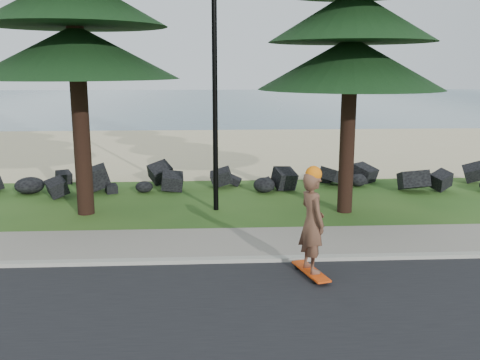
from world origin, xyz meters
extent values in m
plane|color=#1F4616|center=(0.00, 0.00, 0.00)|extent=(160.00, 160.00, 0.00)
cube|color=black|center=(0.00, -4.50, 0.01)|extent=(160.00, 7.00, 0.02)
cube|color=#ACA99A|center=(0.00, -0.90, 0.05)|extent=(160.00, 0.20, 0.10)
cube|color=gray|center=(0.00, 0.20, 0.04)|extent=(160.00, 2.00, 0.08)
cube|color=beige|center=(0.00, 14.50, 0.01)|extent=(160.00, 15.00, 0.01)
cube|color=#395E6D|center=(0.00, 51.00, 0.00)|extent=(160.00, 58.00, 0.01)
cylinder|color=black|center=(0.00, 3.20, 4.00)|extent=(0.14, 0.14, 8.00)
cube|color=#E3430D|center=(1.72, -1.72, 0.11)|extent=(0.57, 1.16, 0.04)
imported|color=brown|center=(1.72, -1.72, 1.07)|extent=(0.62, 0.78, 1.89)
sphere|color=orange|center=(1.72, -1.72, 1.98)|extent=(0.30, 0.30, 0.30)
camera|label=1|loc=(-0.15, -11.11, 3.89)|focal=40.00mm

